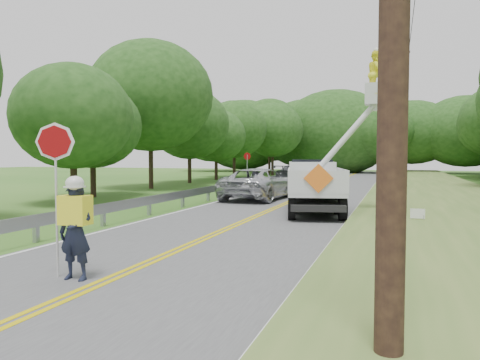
% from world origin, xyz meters
% --- Properties ---
extents(ground, '(140.00, 140.00, 0.00)m').
position_xyz_m(ground, '(0.00, 0.00, 0.00)').
color(ground, '#2A5E1B').
rests_on(ground, ground).
extents(road, '(7.20, 96.00, 0.03)m').
position_xyz_m(road, '(0.00, 14.00, 0.01)').
color(road, '#4C4C4E').
rests_on(road, ground).
extents(guardrail, '(0.18, 48.00, 0.77)m').
position_xyz_m(guardrail, '(-4.02, 14.91, 0.55)').
color(guardrail, '#919599').
rests_on(guardrail, ground).
extents(utility_poles, '(1.60, 43.30, 10.00)m').
position_xyz_m(utility_poles, '(5.00, 17.02, 5.27)').
color(utility_poles, black).
rests_on(utility_poles, ground).
extents(tall_grass_verge, '(7.00, 96.00, 0.30)m').
position_xyz_m(tall_grass_verge, '(7.10, 14.00, 0.15)').
color(tall_grass_verge, '#496A2B').
rests_on(tall_grass_verge, ground).
extents(treeline_left, '(10.52, 55.92, 10.42)m').
position_xyz_m(treeline_left, '(-10.76, 28.77, 5.46)').
color(treeline_left, '#332319').
rests_on(treeline_left, ground).
extents(treeline_horizon, '(56.62, 15.22, 12.13)m').
position_xyz_m(treeline_horizon, '(1.74, 56.12, 5.50)').
color(treeline_horizon, '#1B4114').
rests_on(treeline_horizon, ground).
extents(flagger, '(1.12, 0.45, 2.93)m').
position_xyz_m(flagger, '(-0.59, -1.83, 1.06)').
color(flagger, '#191E33').
rests_on(flagger, road).
extents(bucket_truck, '(4.43, 6.45, 6.16)m').
position_xyz_m(bucket_truck, '(1.94, 10.53, 1.44)').
color(bucket_truck, black).
rests_on(bucket_truck, road).
extents(suv_silver, '(3.14, 6.10, 1.65)m').
position_xyz_m(suv_silver, '(-1.85, 14.65, 0.84)').
color(suv_silver, '#B8BAC1').
rests_on(suv_silver, road).
extents(suv_darkgrey, '(3.77, 6.02, 1.63)m').
position_xyz_m(suv_darkgrey, '(-2.13, 27.63, 0.83)').
color(suv_darkgrey, '#3D3E46').
rests_on(suv_darkgrey, road).
extents(stop_sign_permanent, '(0.42, 0.39, 2.57)m').
position_xyz_m(stop_sign_permanent, '(-5.09, 22.68, 1.71)').
color(stop_sign_permanent, '#919599').
rests_on(stop_sign_permanent, ground).
extents(yard_sign, '(0.44, 0.05, 0.64)m').
position_xyz_m(yard_sign, '(5.72, 6.76, 0.46)').
color(yard_sign, white).
rests_on(yard_sign, ground).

